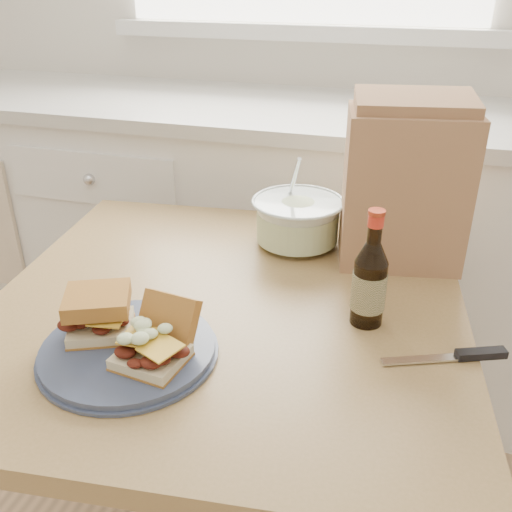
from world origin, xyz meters
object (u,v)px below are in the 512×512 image
(plate, at_px, (128,350))
(beer_bottle, at_px, (369,282))
(dining_table, at_px, (227,348))
(paper_bag, at_px, (404,189))
(coleslaw_bowl, at_px, (297,223))

(plate, distance_m, beer_bottle, 0.43)
(dining_table, relative_size, beer_bottle, 4.54)
(dining_table, xyz_separation_m, plate, (-0.10, -0.21, 0.12))
(beer_bottle, distance_m, paper_bag, 0.28)
(plate, relative_size, paper_bag, 0.89)
(coleslaw_bowl, xyz_separation_m, paper_bag, (0.23, -0.01, 0.11))
(plate, xyz_separation_m, beer_bottle, (0.36, 0.21, 0.07))
(plate, xyz_separation_m, coleslaw_bowl, (0.17, 0.49, 0.04))
(paper_bag, bearing_deg, beer_bottle, -107.34)
(coleslaw_bowl, distance_m, paper_bag, 0.25)
(beer_bottle, bearing_deg, coleslaw_bowl, 132.46)
(dining_table, height_order, paper_bag, paper_bag)
(dining_table, xyz_separation_m, coleslaw_bowl, (0.07, 0.28, 0.16))
(dining_table, relative_size, paper_bag, 3.06)
(paper_bag, bearing_deg, dining_table, -147.67)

